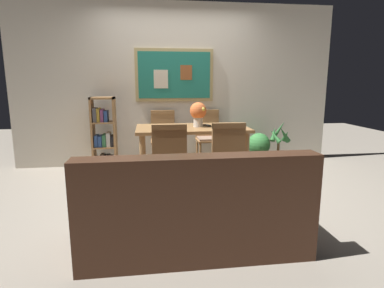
# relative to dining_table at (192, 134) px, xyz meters

# --- Properties ---
(ground_plane) EXTENTS (12.00, 12.00, 0.00)m
(ground_plane) POSITION_rel_dining_table_xyz_m (-0.11, -0.47, -0.65)
(ground_plane) COLOR gray
(wall_back_with_painting) EXTENTS (5.20, 0.14, 2.60)m
(wall_back_with_painting) POSITION_rel_dining_table_xyz_m (-0.11, 1.01, 0.65)
(wall_back_with_painting) COLOR beige
(wall_back_with_painting) RESTS_ON ground_plane
(dining_table) EXTENTS (1.51, 0.83, 0.75)m
(dining_table) POSITION_rel_dining_table_xyz_m (0.00, 0.00, 0.00)
(dining_table) COLOR #9E7042
(dining_table) RESTS_ON ground_plane
(dining_chair_far_right) EXTENTS (0.40, 0.41, 0.91)m
(dining_chair_far_right) POSITION_rel_dining_table_xyz_m (0.37, 0.77, -0.11)
(dining_chair_far_right) COLOR #9E7042
(dining_chair_far_right) RESTS_ON ground_plane
(dining_chair_far_left) EXTENTS (0.40, 0.41, 0.91)m
(dining_chair_far_left) POSITION_rel_dining_table_xyz_m (-0.36, 0.76, -0.11)
(dining_chair_far_left) COLOR #9E7042
(dining_chair_far_left) RESTS_ON ground_plane
(dining_chair_near_left) EXTENTS (0.40, 0.41, 0.91)m
(dining_chair_near_left) POSITION_rel_dining_table_xyz_m (-0.37, -0.78, -0.11)
(dining_chair_near_left) COLOR #9E7042
(dining_chair_near_left) RESTS_ON ground_plane
(dining_chair_near_right) EXTENTS (0.40, 0.41, 0.91)m
(dining_chair_near_right) POSITION_rel_dining_table_xyz_m (0.30, -0.74, -0.11)
(dining_chair_near_right) COLOR #9E7042
(dining_chair_near_right) RESTS_ON ground_plane
(leather_couch) EXTENTS (1.80, 0.84, 0.84)m
(leather_couch) POSITION_rel_dining_table_xyz_m (-0.23, -1.84, -0.34)
(leather_couch) COLOR #472819
(leather_couch) RESTS_ON ground_plane
(bookshelf) EXTENTS (0.36, 0.28, 1.14)m
(bookshelf) POSITION_rel_dining_table_xyz_m (-1.27, 0.65, -0.15)
(bookshelf) COLOR #9E7042
(bookshelf) RESTS_ON ground_plane
(potted_ivy) EXTENTS (0.37, 0.37, 0.58)m
(potted_ivy) POSITION_rel_dining_table_xyz_m (1.19, 0.64, -0.36)
(potted_ivy) COLOR #B2ADA3
(potted_ivy) RESTS_ON ground_plane
(potted_palm) EXTENTS (0.35, 0.35, 0.76)m
(potted_palm) POSITION_rel_dining_table_xyz_m (1.42, 0.38, -0.38)
(potted_palm) COLOR #4C4742
(potted_palm) RESTS_ON ground_plane
(flower_vase) EXTENTS (0.23, 0.23, 0.34)m
(flower_vase) POSITION_rel_dining_table_xyz_m (0.09, 0.00, 0.30)
(flower_vase) COLOR beige
(flower_vase) RESTS_ON dining_table
(tv_remote) EXTENTS (0.09, 0.16, 0.02)m
(tv_remote) POSITION_rel_dining_table_xyz_m (0.22, 0.06, 0.11)
(tv_remote) COLOR black
(tv_remote) RESTS_ON dining_table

